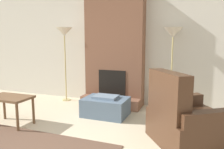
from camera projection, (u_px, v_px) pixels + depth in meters
wall_back at (117, 47)px, 5.07m from camera, size 7.48×0.06×2.60m
fireplace at (114, 51)px, 4.89m from camera, size 1.33×0.59×2.60m
ottoman at (106, 106)px, 4.24m from camera, size 0.84×0.61×0.40m
armchair at (186, 123)px, 3.03m from camera, size 1.34×1.34×1.04m
side_table at (10, 101)px, 3.73m from camera, size 0.75×0.45×0.50m
floor_lamp_left at (64, 35)px, 5.17m from camera, size 0.37×0.37×1.76m
floor_lamp_right at (173, 37)px, 4.30m from camera, size 0.37×0.37×1.71m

